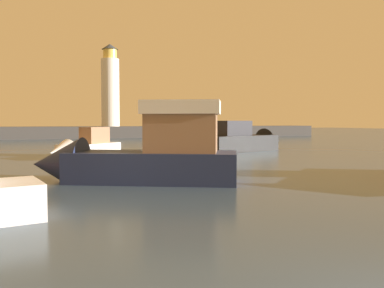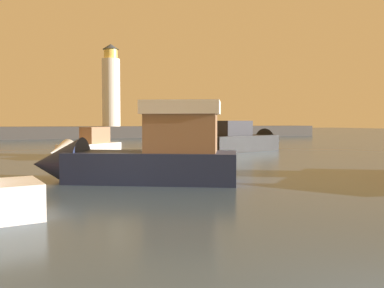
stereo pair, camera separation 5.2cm
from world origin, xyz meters
name	(u,v)px [view 1 (the left image)]	position (x,y,z in m)	size (l,w,h in m)	color
ground_plane	(107,153)	(0.00, 28.91, 0.00)	(220.00, 220.00, 0.00)	#384C60
breakwater	(79,132)	(0.00, 57.81, 0.86)	(76.60, 4.95, 1.71)	#423F3D
lighthouse	(110,88)	(4.61, 57.81, 7.44)	(2.62, 2.62, 12.11)	silver
motorboat_0	(83,148)	(-2.14, 24.99, 0.64)	(5.42, 5.24, 2.32)	white
motorboat_1	(135,155)	(-1.10, 13.02, 1.06)	(8.37, 5.53, 3.63)	#1E284C
motorboat_3	(249,141)	(11.30, 26.94, 0.83)	(8.74, 5.01, 2.88)	black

